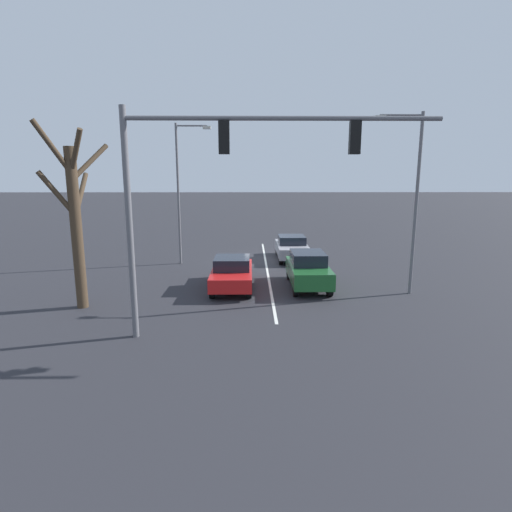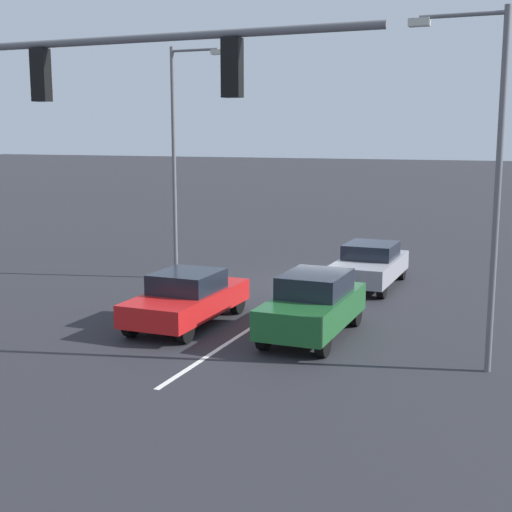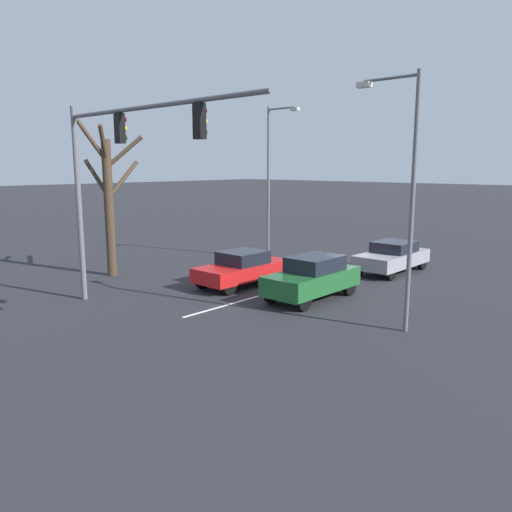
% 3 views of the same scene
% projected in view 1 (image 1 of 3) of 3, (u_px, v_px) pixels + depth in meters
% --- Properties ---
extents(ground_plane, '(240.00, 240.00, 0.00)m').
position_uv_depth(ground_plane, '(265.00, 260.00, 24.95)').
color(ground_plane, '#28282D').
extents(lane_stripe_left_divider, '(0.12, 17.26, 0.01)m').
position_uv_depth(lane_stripe_left_divider, '(267.00, 269.00, 22.37)').
color(lane_stripe_left_divider, silver).
rests_on(lane_stripe_left_divider, ground_plane).
extents(car_darkgreen_leftlane_front, '(1.73, 4.16, 1.63)m').
position_uv_depth(car_darkgreen_leftlane_front, '(308.00, 269.00, 18.56)').
color(car_darkgreen_leftlane_front, '#1E5928').
rests_on(car_darkgreen_leftlane_front, ground_plane).
extents(car_red_midlane_front, '(1.82, 4.35, 1.45)m').
position_uv_depth(car_red_midlane_front, '(232.00, 272.00, 18.38)').
color(car_red_midlane_front, red).
rests_on(car_red_midlane_front, ground_plane).
extents(car_gray_leftlane_second, '(1.85, 4.37, 1.46)m').
position_uv_depth(car_gray_leftlane_second, '(292.00, 247.00, 24.99)').
color(car_gray_leftlane_second, gray).
rests_on(car_gray_leftlane_second, ground_plane).
extents(traffic_signal_gantry, '(9.42, 0.37, 7.09)m').
position_uv_depth(traffic_signal_gantry, '(216.00, 172.00, 11.91)').
color(traffic_signal_gantry, slate).
rests_on(traffic_signal_gantry, ground_plane).
extents(street_lamp_right_shoulder, '(2.02, 0.24, 8.04)m').
position_uv_depth(street_lamp_right_shoulder, '(182.00, 185.00, 22.92)').
color(street_lamp_right_shoulder, slate).
rests_on(street_lamp_right_shoulder, ground_plane).
extents(street_lamp_left_shoulder, '(2.04, 0.24, 7.68)m').
position_uv_depth(street_lamp_left_shoulder, '(412.00, 191.00, 16.79)').
color(street_lamp_left_shoulder, slate).
rests_on(street_lamp_left_shoulder, ground_plane).
extents(bare_tree_near, '(2.13, 2.72, 7.03)m').
position_uv_depth(bare_tree_near, '(75.00, 215.00, 15.11)').
color(bare_tree_near, '#423323').
rests_on(bare_tree_near, ground_plane).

